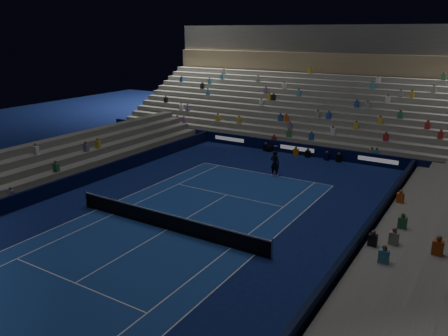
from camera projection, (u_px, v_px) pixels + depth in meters
ground at (167, 230)px, 24.51m from camera, size 90.00×90.00×0.00m
court_surface at (167, 230)px, 24.51m from camera, size 10.97×23.77×0.01m
sponsor_barrier_far at (298, 149)px, 39.42m from camera, size 44.00×0.25×1.00m
sponsor_barrier_east at (340, 269)px, 19.51m from camera, size 0.25×37.00×1.00m
sponsor_barrier_west at (51, 190)px, 29.23m from camera, size 0.25×37.00×1.00m
grandstand_main at (334, 103)px, 46.21m from camera, size 44.00×15.20×11.20m
grandstand_east at (426, 283)px, 17.65m from camera, size 5.00×37.00×2.50m
grandstand_west at (18, 175)px, 30.84m from camera, size 5.00×37.00×2.50m
tennis_net at (167, 221)px, 24.37m from camera, size 12.90×0.10×1.10m
tennis_player at (275, 163)px, 33.38m from camera, size 0.72×0.47×1.96m
broadcast_camera at (269, 149)px, 40.34m from camera, size 0.54×0.90×0.52m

